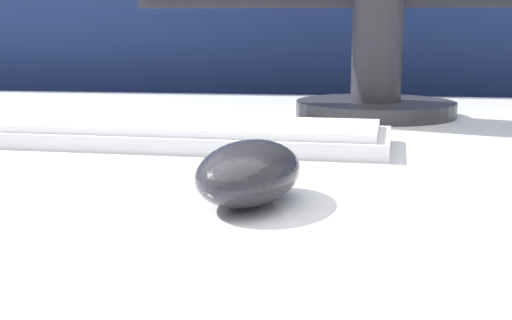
# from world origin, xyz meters

# --- Properties ---
(partition_panel) EXTENTS (5.00, 0.03, 1.13)m
(partition_panel) POSITION_xyz_m (0.00, 0.66, 0.57)
(partition_panel) COLOR navy
(partition_panel) RESTS_ON ground_plane
(computer_mouse_near) EXTENTS (0.09, 0.13, 0.04)m
(computer_mouse_near) POSITION_xyz_m (-0.01, -0.26, 0.73)
(computer_mouse_near) COLOR #232328
(computer_mouse_near) RESTS_ON desk
(keyboard) EXTENTS (0.41, 0.15, 0.02)m
(keyboard) POSITION_xyz_m (-0.11, -0.02, 0.72)
(keyboard) COLOR silver
(keyboard) RESTS_ON desk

